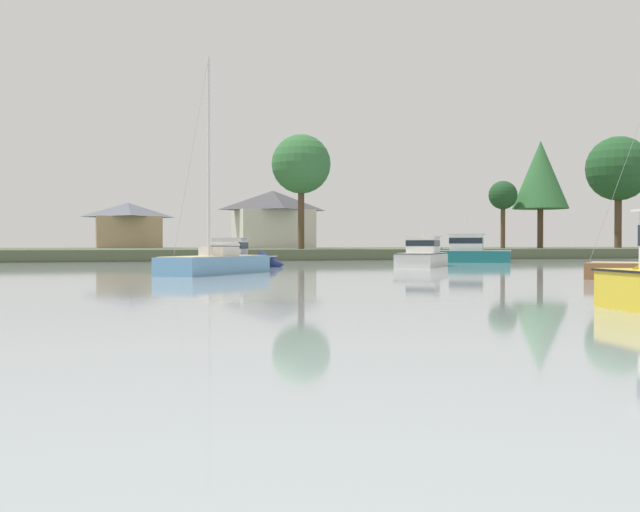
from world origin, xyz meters
The scene contains 11 objects.
far_shore_bank centered at (0.00, 81.88, 0.50)m, with size 242.16×42.17×1.00m, color #4C563D.
cruiser_white centered at (6.37, 42.00, 0.44)m, with size 6.11×7.11×3.59m.
cruiser_navy centered at (-5.88, 44.44, 0.43)m, with size 6.81×4.97×3.56m.
sailboat_skyblue centered at (-9.39, 32.83, 0.24)m, with size 6.64×7.20×11.37m.
cruiser_teal centered at (13.72, 50.62, 0.57)m, with size 7.37×5.74×4.49m.
shore_tree_inland_b centered at (49.06, 76.00, 11.00)m, with size 8.13×8.13×14.13m.
shore_tree_center_left centered at (30.35, 72.33, 6.99)m, with size 3.28×3.28×7.76m.
shore_tree_far_left centered at (4.78, 67.21, 9.34)m, with size 5.84×5.84×11.32m.
shore_tree_center centered at (35.39, 72.47, 9.56)m, with size 6.52×6.52×12.59m.
cottage_behind_trees centered at (5.60, 82.39, 4.52)m, with size 9.27×7.64×6.80m.
cottage_eastern centered at (-10.53, 92.17, 3.91)m, with size 8.21×9.93×5.62m.
Camera 1 is at (-15.69, -5.46, 1.52)m, focal length 42.92 mm.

